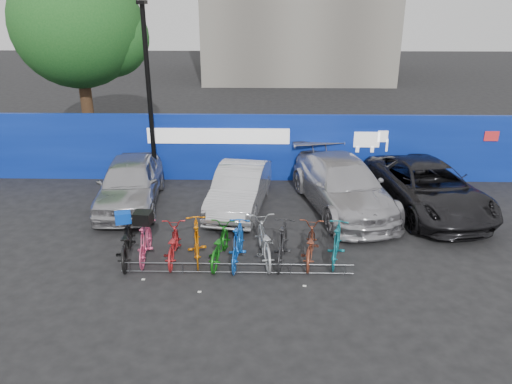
{
  "coord_description": "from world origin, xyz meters",
  "views": [
    {
      "loc": [
        0.69,
        -11.03,
        6.29
      ],
      "look_at": [
        0.41,
        2.0,
        1.1
      ],
      "focal_mm": 35.0,
      "sensor_mm": 36.0,
      "label": 1
    }
  ],
  "objects_px": {
    "bike_6": "(264,241)",
    "bike_9": "(337,243)",
    "car_0": "(130,182)",
    "bike_7": "(283,243)",
    "tree": "(83,26)",
    "bike_1": "(145,241)",
    "lamppost": "(149,92)",
    "bike_4": "(219,245)",
    "bike_0": "(125,241)",
    "bike_8": "(310,244)",
    "bike_rack": "(237,268)",
    "bike_2": "(172,244)",
    "car_1": "(240,188)",
    "bike_5": "(238,244)",
    "bike_3": "(197,240)",
    "car_2": "(343,185)",
    "car_3": "(427,187)"
  },
  "relations": [
    {
      "from": "lamppost",
      "to": "bike_rack",
      "type": "bearing_deg",
      "value": -61.93
    },
    {
      "from": "tree",
      "to": "bike_9",
      "type": "relative_size",
      "value": 4.66
    },
    {
      "from": "bike_2",
      "to": "bike_7",
      "type": "bearing_deg",
      "value": 175.67
    },
    {
      "from": "bike_5",
      "to": "bike_8",
      "type": "relative_size",
      "value": 1.03
    },
    {
      "from": "bike_7",
      "to": "car_0",
      "type": "bearing_deg",
      "value": -28.65
    },
    {
      "from": "bike_2",
      "to": "bike_9",
      "type": "relative_size",
      "value": 1.02
    },
    {
      "from": "car_2",
      "to": "bike_5",
      "type": "xyz_separation_m",
      "value": [
        -3.07,
        -3.52,
        -0.23
      ]
    },
    {
      "from": "bike_0",
      "to": "bike_1",
      "type": "height_order",
      "value": "bike_0"
    },
    {
      "from": "bike_1",
      "to": "bike_8",
      "type": "distance_m",
      "value": 4.14
    },
    {
      "from": "tree",
      "to": "car_2",
      "type": "relative_size",
      "value": 1.47
    },
    {
      "from": "car_0",
      "to": "bike_rack",
      "type": "bearing_deg",
      "value": -54.73
    },
    {
      "from": "car_0",
      "to": "bike_6",
      "type": "xyz_separation_m",
      "value": [
        4.24,
        -3.46,
        -0.25
      ]
    },
    {
      "from": "tree",
      "to": "car_1",
      "type": "xyz_separation_m",
      "value": [
        6.65,
        -6.69,
        -4.39
      ]
    },
    {
      "from": "lamppost",
      "to": "car_1",
      "type": "distance_m",
      "value": 4.51
    },
    {
      "from": "lamppost",
      "to": "bike_9",
      "type": "distance_m",
      "value": 8.24
    },
    {
      "from": "bike_rack",
      "to": "bike_8",
      "type": "bearing_deg",
      "value": 21.29
    },
    {
      "from": "car_0",
      "to": "bike_2",
      "type": "distance_m",
      "value": 4.04
    },
    {
      "from": "tree",
      "to": "car_1",
      "type": "height_order",
      "value": "tree"
    },
    {
      "from": "car_0",
      "to": "bike_7",
      "type": "height_order",
      "value": "car_0"
    },
    {
      "from": "tree",
      "to": "bike_1",
      "type": "bearing_deg",
      "value": -66.01
    },
    {
      "from": "car_1",
      "to": "bike_5",
      "type": "bearing_deg",
      "value": -79.59
    },
    {
      "from": "bike_rack",
      "to": "car_1",
      "type": "xyz_separation_m",
      "value": [
        -0.12,
        3.96,
        0.51
      ]
    },
    {
      "from": "bike_4",
      "to": "bike_9",
      "type": "relative_size",
      "value": 1.06
    },
    {
      "from": "lamppost",
      "to": "bike_9",
      "type": "height_order",
      "value": "lamppost"
    },
    {
      "from": "tree",
      "to": "bike_2",
      "type": "distance_m",
      "value": 12.15
    },
    {
      "from": "car_1",
      "to": "bike_9",
      "type": "xyz_separation_m",
      "value": [
        2.59,
        -3.26,
        -0.17
      ]
    },
    {
      "from": "car_3",
      "to": "bike_9",
      "type": "bearing_deg",
      "value": -144.12
    },
    {
      "from": "bike_rack",
      "to": "bike_3",
      "type": "distance_m",
      "value": 1.33
    },
    {
      "from": "lamppost",
      "to": "bike_rack",
      "type": "height_order",
      "value": "lamppost"
    },
    {
      "from": "bike_6",
      "to": "bike_7",
      "type": "relative_size",
      "value": 1.1
    },
    {
      "from": "bike_2",
      "to": "bike_8",
      "type": "height_order",
      "value": "bike_8"
    },
    {
      "from": "car_0",
      "to": "bike_7",
      "type": "bearing_deg",
      "value": -42.52
    },
    {
      "from": "bike_6",
      "to": "bike_7",
      "type": "xyz_separation_m",
      "value": [
        0.47,
        -0.11,
        0.02
      ]
    },
    {
      "from": "lamppost",
      "to": "car_2",
      "type": "height_order",
      "value": "lamppost"
    },
    {
      "from": "bike_rack",
      "to": "bike_9",
      "type": "bearing_deg",
      "value": 15.83
    },
    {
      "from": "bike_rack",
      "to": "bike_2",
      "type": "xyz_separation_m",
      "value": [
        -1.65,
        0.66,
        0.29
      ]
    },
    {
      "from": "bike_6",
      "to": "bike_9",
      "type": "xyz_separation_m",
      "value": [
        1.82,
        -0.03,
        -0.01
      ]
    },
    {
      "from": "bike_rack",
      "to": "bike_6",
      "type": "relative_size",
      "value": 2.86
    },
    {
      "from": "lamppost",
      "to": "car_1",
      "type": "height_order",
      "value": "lamppost"
    },
    {
      "from": "bike_1",
      "to": "lamppost",
      "type": "bearing_deg",
      "value": -84.02
    },
    {
      "from": "bike_1",
      "to": "car_0",
      "type": "bearing_deg",
      "value": -73.45
    },
    {
      "from": "bike_0",
      "to": "bike_8",
      "type": "relative_size",
      "value": 1.13
    },
    {
      "from": "bike_8",
      "to": "bike_9",
      "type": "distance_m",
      "value": 0.67
    },
    {
      "from": "lamppost",
      "to": "bike_0",
      "type": "distance_m",
      "value": 6.03
    },
    {
      "from": "bike_5",
      "to": "car_2",
      "type": "bearing_deg",
      "value": -125.84
    },
    {
      "from": "lamppost",
      "to": "bike_4",
      "type": "bearing_deg",
      "value": -63.04
    },
    {
      "from": "bike_5",
      "to": "car_3",
      "type": "bearing_deg",
      "value": -143.28
    },
    {
      "from": "bike_4",
      "to": "bike_7",
      "type": "height_order",
      "value": "bike_7"
    },
    {
      "from": "bike_6",
      "to": "lamppost",
      "type": "bearing_deg",
      "value": -62.54
    },
    {
      "from": "tree",
      "to": "bike_8",
      "type": "height_order",
      "value": "tree"
    }
  ]
}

